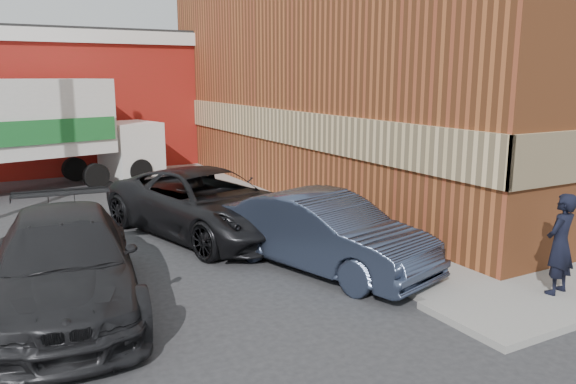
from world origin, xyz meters
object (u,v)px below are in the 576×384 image
box_truck (40,127)px  man (560,244)px  sedan (325,233)px  suv_b (65,263)px  suv_a (207,203)px  brick_building (444,51)px

box_truck → man: bearing=-78.1°
man → sedan: size_ratio=0.38×
man → sedan: 4.19m
sedan → suv_b: size_ratio=0.84×
suv_b → man: bearing=-19.0°
sedan → box_truck: box_truck is taller
man → suv_a: 7.71m
brick_building → suv_a: size_ratio=3.18×
suv_a → box_truck: 8.50m
brick_building → man: size_ratio=10.39×
suv_b → box_truck: 11.04m
brick_building → suv_b: brick_building is taller
brick_building → box_truck: brick_building is taller
sedan → suv_a: suv_a is taller
man → suv_b: size_ratio=0.32×
man → suv_b: (-7.45, 3.67, -0.20)m
brick_building → suv_b: (-14.07, -6.17, -3.89)m
sedan → box_truck: 12.13m
sedan → suv_b: suv_b is taller
suv_a → brick_building: bearing=2.0°
sedan → box_truck: (-3.98, 11.37, 1.37)m
suv_a → suv_b: size_ratio=1.05×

